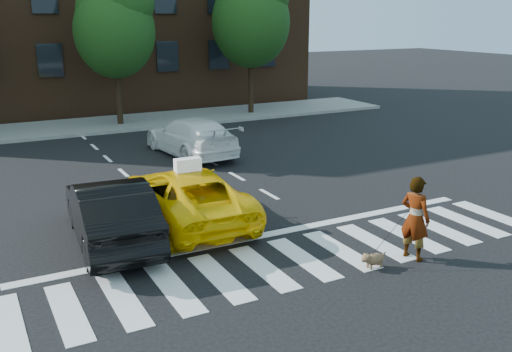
{
  "coord_description": "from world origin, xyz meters",
  "views": [
    {
      "loc": [
        -6.3,
        -9.72,
        5.17
      ],
      "look_at": [
        0.38,
        2.93,
        1.1
      ],
      "focal_mm": 40.0,
      "sensor_mm": 36.0,
      "label": 1
    }
  ],
  "objects_px": {
    "dog": "(373,259)",
    "taxi": "(186,195)",
    "black_sedan": "(111,211)",
    "white_suv": "(191,136)",
    "woman": "(415,218)",
    "tree_right": "(251,12)",
    "tree_mid": "(115,21)"
  },
  "relations": [
    {
      "from": "taxi",
      "to": "woman",
      "type": "bearing_deg",
      "value": 129.08
    },
    {
      "from": "tree_mid",
      "to": "dog",
      "type": "relative_size",
      "value": 11.23
    },
    {
      "from": "woman",
      "to": "dog",
      "type": "distance_m",
      "value": 1.31
    },
    {
      "from": "woman",
      "to": "dog",
      "type": "bearing_deg",
      "value": 74.7
    },
    {
      "from": "tree_mid",
      "to": "black_sedan",
      "type": "relative_size",
      "value": 1.54
    },
    {
      "from": "taxi",
      "to": "tree_mid",
      "type": "bearing_deg",
      "value": -97.06
    },
    {
      "from": "tree_mid",
      "to": "taxi",
      "type": "xyz_separation_m",
      "value": [
        -1.93,
        -13.58,
        -4.15
      ]
    },
    {
      "from": "tree_mid",
      "to": "taxi",
      "type": "bearing_deg",
      "value": -98.1
    },
    {
      "from": "white_suv",
      "to": "dog",
      "type": "bearing_deg",
      "value": 82.99
    },
    {
      "from": "black_sedan",
      "to": "white_suv",
      "type": "xyz_separation_m",
      "value": [
        4.85,
        7.25,
        -0.05
      ]
    },
    {
      "from": "tree_mid",
      "to": "taxi",
      "type": "distance_m",
      "value": 14.33
    },
    {
      "from": "taxi",
      "to": "woman",
      "type": "relative_size",
      "value": 2.69
    },
    {
      "from": "black_sedan",
      "to": "taxi",
      "type": "bearing_deg",
      "value": -161.81
    },
    {
      "from": "taxi",
      "to": "dog",
      "type": "xyz_separation_m",
      "value": [
        2.44,
        -4.51,
        -0.49
      ]
    },
    {
      "from": "tree_right",
      "to": "taxi",
      "type": "bearing_deg",
      "value": -123.33
    },
    {
      "from": "taxi",
      "to": "white_suv",
      "type": "relative_size",
      "value": 1.02
    },
    {
      "from": "woman",
      "to": "taxi",
      "type": "bearing_deg",
      "value": 22.8
    },
    {
      "from": "white_suv",
      "to": "dog",
      "type": "distance_m",
      "value": 11.27
    },
    {
      "from": "black_sedan",
      "to": "dog",
      "type": "bearing_deg",
      "value": 142.55
    },
    {
      "from": "taxi",
      "to": "dog",
      "type": "bearing_deg",
      "value": 119.41
    },
    {
      "from": "tree_right",
      "to": "dog",
      "type": "height_order",
      "value": "tree_right"
    },
    {
      "from": "black_sedan",
      "to": "white_suv",
      "type": "bearing_deg",
      "value": -119.5
    },
    {
      "from": "white_suv",
      "to": "woman",
      "type": "distance_m",
      "value": 11.28
    },
    {
      "from": "tree_right",
      "to": "white_suv",
      "type": "relative_size",
      "value": 1.56
    },
    {
      "from": "tree_right",
      "to": "woman",
      "type": "distance_m",
      "value": 19.37
    },
    {
      "from": "tree_mid",
      "to": "white_suv",
      "type": "distance_m",
      "value": 8.04
    },
    {
      "from": "dog",
      "to": "taxi",
      "type": "bearing_deg",
      "value": 119.56
    },
    {
      "from": "white_suv",
      "to": "dog",
      "type": "xyz_separation_m",
      "value": [
        -0.36,
        -11.25,
        -0.5
      ]
    },
    {
      "from": "black_sedan",
      "to": "tree_right",
      "type": "bearing_deg",
      "value": -123.64
    },
    {
      "from": "woman",
      "to": "white_suv",
      "type": "bearing_deg",
      "value": -11.52
    },
    {
      "from": "taxi",
      "to": "black_sedan",
      "type": "xyz_separation_m",
      "value": [
        -2.05,
        -0.51,
        0.06
      ]
    },
    {
      "from": "tree_mid",
      "to": "tree_right",
      "type": "height_order",
      "value": "tree_right"
    }
  ]
}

